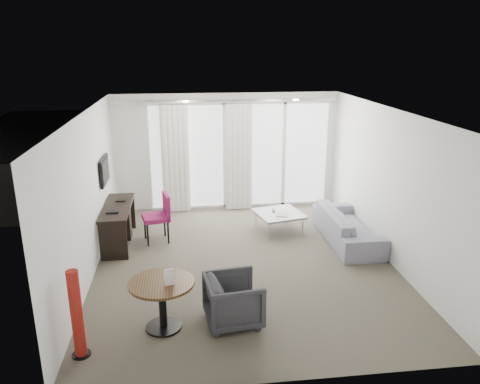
{
  "coord_description": "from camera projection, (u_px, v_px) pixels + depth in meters",
  "views": [
    {
      "loc": [
        -0.97,
        -7.25,
        3.61
      ],
      "look_at": [
        0.0,
        0.6,
        1.1
      ],
      "focal_mm": 35.0,
      "sensor_mm": 36.0,
      "label": 1
    }
  ],
  "objects": [
    {
      "name": "wall_right",
      "position": [
        390.0,
        186.0,
        7.96
      ],
      "size": [
        0.0,
        6.0,
        2.6
      ],
      "primitive_type": "cube",
      "color": "silver",
      "rests_on": "ground"
    },
    {
      "name": "sofa",
      "position": [
        347.0,
        226.0,
        8.89
      ],
      "size": [
        0.81,
        2.06,
        0.6
      ],
      "primitive_type": "imported",
      "rotation": [
        0.0,
        0.0,
        1.57
      ],
      "color": "gray",
      "rests_on": "floor"
    },
    {
      "name": "tub_armchair",
      "position": [
        234.0,
        300.0,
        6.25
      ],
      "size": [
        0.82,
        0.8,
        0.67
      ],
      "primitive_type": "imported",
      "rotation": [
        0.0,
        0.0,
        1.69
      ],
      "color": "#2C2B2F",
      "rests_on": "floor"
    },
    {
      "name": "rattan_chair_a",
      "position": [
        249.0,
        171.0,
        12.34
      ],
      "size": [
        0.66,
        0.66,
        0.79
      ],
      "primitive_type": null,
      "rotation": [
        0.0,
        0.0,
        -0.25
      ],
      "color": "brown",
      "rests_on": "terrace_slab"
    },
    {
      "name": "desk_chair",
      "position": [
        156.0,
        218.0,
        8.83
      ],
      "size": [
        0.6,
        0.57,
        0.93
      ],
      "primitive_type": null,
      "rotation": [
        0.0,
        0.0,
        0.2
      ],
      "color": "#83174E",
      "rests_on": "floor"
    },
    {
      "name": "red_lamp",
      "position": [
        77.0,
        314.0,
        5.51
      ],
      "size": [
        0.24,
        0.24,
        1.13
      ],
      "primitive_type": "cylinder",
      "rotation": [
        0.0,
        0.0,
        -0.07
      ],
      "color": "maroon",
      "rests_on": "floor"
    },
    {
      "name": "magazine",
      "position": [
        282.0,
        216.0,
        9.25
      ],
      "size": [
        0.24,
        0.28,
        0.01
      ],
      "primitive_type": null,
      "rotation": [
        0.0,
        0.0,
        -0.21
      ],
      "color": "gray",
      "rests_on": "coffee_table"
    },
    {
      "name": "rattan_chair_b",
      "position": [
        309.0,
        167.0,
        12.55
      ],
      "size": [
        0.7,
        0.7,
        0.9
      ],
      "primitive_type": null,
      "rotation": [
        0.0,
        0.0,
        0.15
      ],
      "color": "brown",
      "rests_on": "terrace_slab"
    },
    {
      "name": "wall_front",
      "position": [
        283.0,
        278.0,
        4.83
      ],
      "size": [
        5.0,
        0.0,
        2.6
      ],
      "primitive_type": "cube",
      "color": "silver",
      "rests_on": "ground"
    },
    {
      "name": "desk",
      "position": [
        118.0,
        225.0,
        8.76
      ],
      "size": [
        0.49,
        1.58,
        0.74
      ],
      "primitive_type": null,
      "color": "black",
      "rests_on": "floor"
    },
    {
      "name": "balustrade",
      "position": [
        228.0,
        156.0,
        13.58
      ],
      "size": [
        5.5,
        0.06,
        1.05
      ],
      "primitive_type": null,
      "color": "#B2B2B7",
      "rests_on": "terrace_slab"
    },
    {
      "name": "downlight_a",
      "position": [
        185.0,
        101.0,
        8.69
      ],
      "size": [
        0.12,
        0.12,
        0.02
      ],
      "primitive_type": "cylinder",
      "color": "#FFE0B2",
      "rests_on": "ceiling"
    },
    {
      "name": "curtain_track",
      "position": [
        227.0,
        101.0,
        9.99
      ],
      "size": [
        4.8,
        0.04,
        0.04
      ],
      "primitive_type": null,
      "color": "#B2B2B7",
      "rests_on": "ceiling"
    },
    {
      "name": "coffee_table",
      "position": [
        279.0,
        222.0,
        9.4
      ],
      "size": [
        1.03,
        1.03,
        0.39
      ],
      "primitive_type": null,
      "rotation": [
        0.0,
        0.0,
        0.23
      ],
      "color": "gray",
      "rests_on": "floor"
    },
    {
      "name": "rattan_table",
      "position": [
        261.0,
        179.0,
        12.19
      ],
      "size": [
        0.53,
        0.53,
        0.47
      ],
      "primitive_type": null,
      "rotation": [
        0.0,
        0.0,
        0.13
      ],
      "color": "brown",
      "rests_on": "terrace_slab"
    },
    {
      "name": "tv",
      "position": [
        104.0,
        171.0,
        8.74
      ],
      "size": [
        0.05,
        0.8,
        0.5
      ],
      "primitive_type": null,
      "color": "black",
      "rests_on": "wall_left"
    },
    {
      "name": "terrace_slab",
      "position": [
        233.0,
        189.0,
        12.37
      ],
      "size": [
        5.6,
        3.0,
        0.12
      ],
      "primitive_type": "cube",
      "color": "#4D4D50",
      "rests_on": "ground"
    },
    {
      "name": "wall_left",
      "position": [
        88.0,
        197.0,
        7.38
      ],
      "size": [
        0.0,
        6.0,
        2.6
      ],
      "primitive_type": "cube",
      "color": "silver",
      "rests_on": "ground"
    },
    {
      "name": "menu_card",
      "position": [
        169.0,
        282.0,
        5.93
      ],
      "size": [
        0.12,
        0.04,
        0.23
      ],
      "primitive_type": null,
      "rotation": [
        0.0,
        0.0,
        0.18
      ],
      "color": "white",
      "rests_on": "round_table"
    },
    {
      "name": "window_panel",
      "position": [
        240.0,
        156.0,
        10.56
      ],
      "size": [
        4.0,
        0.02,
        2.38
      ],
      "primitive_type": null,
      "color": "white",
      "rests_on": "ground"
    },
    {
      "name": "ceiling",
      "position": [
        245.0,
        112.0,
        7.28
      ],
      "size": [
        5.0,
        6.0,
        0.0
      ],
      "primitive_type": "cube",
      "color": "white",
      "rests_on": "ground"
    },
    {
      "name": "window_frame",
      "position": [
        240.0,
        156.0,
        10.54
      ],
      "size": [
        4.1,
        0.06,
        2.44
      ],
      "primitive_type": null,
      "color": "white",
      "rests_on": "ground"
    },
    {
      "name": "round_table",
      "position": [
        163.0,
        305.0,
        6.13
      ],
      "size": [
        0.98,
        0.98,
        0.68
      ],
      "primitive_type": null,
      "rotation": [
        0.0,
        0.0,
        0.17
      ],
      "color": "#452E16",
      "rests_on": "floor"
    },
    {
      "name": "floor",
      "position": [
        244.0,
        263.0,
        8.06
      ],
      "size": [
        5.0,
        6.0,
        0.0
      ],
      "primitive_type": "cube",
      "color": "#4E483B",
      "rests_on": "ground"
    },
    {
      "name": "remote",
      "position": [
        273.0,
        212.0,
        9.45
      ],
      "size": [
        0.08,
        0.18,
        0.02
      ],
      "primitive_type": null,
      "rotation": [
        0.0,
        0.0,
        -0.17
      ],
      "color": "black",
      "rests_on": "coffee_table"
    },
    {
      "name": "downlight_b",
      "position": [
        296.0,
        100.0,
        8.93
      ],
      "size": [
        0.12,
        0.12,
        0.02
      ],
      "primitive_type": "cylinder",
      "color": "#FFE0B2",
      "rests_on": "ceiling"
    },
    {
      "name": "curtain_left",
      "position": [
        175.0,
        159.0,
        10.23
      ],
      "size": [
        0.6,
        0.2,
        2.38
      ],
      "primitive_type": null,
      "color": "silver",
      "rests_on": "ground"
    },
    {
      "name": "curtain_right",
      "position": [
        239.0,
        157.0,
        10.4
      ],
      "size": [
        0.6,
        0.2,
        2.38
      ],
      "primitive_type": null,
      "color": "silver",
      "rests_on": "ground"
    }
  ]
}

